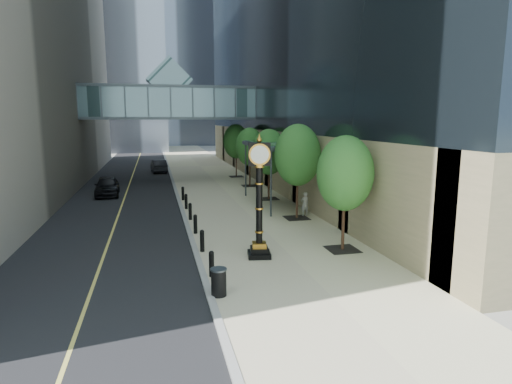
% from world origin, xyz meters
% --- Properties ---
extents(ground, '(320.00, 320.00, 0.00)m').
position_xyz_m(ground, '(0.00, 0.00, 0.00)').
color(ground, gray).
rests_on(ground, ground).
extents(road, '(8.00, 180.00, 0.02)m').
position_xyz_m(road, '(-7.00, 40.00, 0.01)').
color(road, black).
rests_on(road, ground).
extents(sidewalk, '(8.00, 180.00, 0.06)m').
position_xyz_m(sidewalk, '(1.00, 40.00, 0.03)').
color(sidewalk, '#BAAF8F').
rests_on(sidewalk, ground).
extents(curb, '(0.25, 180.00, 0.07)m').
position_xyz_m(curb, '(-3.00, 40.00, 0.04)').
color(curb, gray).
rests_on(curb, ground).
extents(distant_tower_c, '(22.00, 22.00, 65.00)m').
position_xyz_m(distant_tower_c, '(-6.00, 120.00, 32.50)').
color(distant_tower_c, '#9AA7C2').
rests_on(distant_tower_c, ground).
extents(skywalk, '(17.00, 4.20, 5.80)m').
position_xyz_m(skywalk, '(-3.00, 28.00, 7.71)').
color(skywalk, slate).
rests_on(skywalk, ground).
extents(entrance_canopy, '(3.00, 8.00, 4.38)m').
position_xyz_m(entrance_canopy, '(3.48, 14.00, 4.19)').
color(entrance_canopy, '#383F44').
rests_on(entrance_canopy, ground).
extents(bollard_row, '(0.20, 16.20, 0.90)m').
position_xyz_m(bollard_row, '(-2.70, 9.00, 0.51)').
color(bollard_row, black).
rests_on(bollard_row, sidewalk).
extents(street_trees, '(2.75, 28.59, 5.65)m').
position_xyz_m(street_trees, '(3.60, 15.91, 3.67)').
color(street_trees, black).
rests_on(street_trees, sidewalk).
extents(street_clock, '(1.11, 1.11, 5.17)m').
position_xyz_m(street_clock, '(-0.38, 2.87, 2.30)').
color(street_clock, black).
rests_on(street_clock, sidewalk).
extents(trash_bin, '(0.65, 0.65, 0.90)m').
position_xyz_m(trash_bin, '(-2.70, -0.83, 0.51)').
color(trash_bin, black).
rests_on(trash_bin, sidewalk).
extents(pedestrian, '(0.62, 0.48, 1.50)m').
position_xyz_m(pedestrian, '(4.28, 9.98, 0.81)').
color(pedestrian, '#A5A197').
rests_on(pedestrian, sidewalk).
extents(car_near, '(2.00, 4.52, 1.51)m').
position_xyz_m(car_near, '(-8.36, 20.67, 0.78)').
color(car_near, black).
rests_on(car_near, road).
extents(car_far, '(1.92, 4.42, 1.42)m').
position_xyz_m(car_far, '(-4.20, 34.96, 0.73)').
color(car_far, black).
rests_on(car_far, road).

